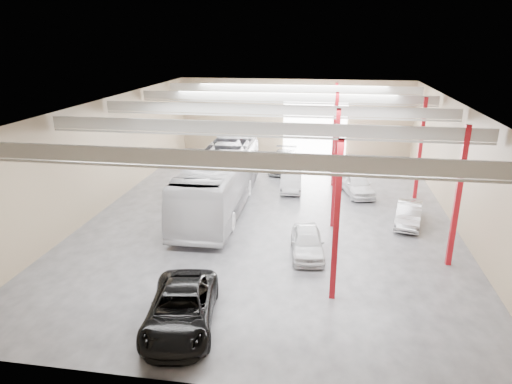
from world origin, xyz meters
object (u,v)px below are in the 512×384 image
(car_row_a, at_px, (307,242))
(car_row_c, at_px, (284,161))
(black_sedan, at_px, (181,309))
(car_right_near, at_px, (409,214))
(car_row_b, at_px, (291,180))
(car_right_far, at_px, (357,184))
(coach_bus, at_px, (220,181))

(car_row_a, relative_size, car_row_c, 0.76)
(black_sedan, xyz_separation_m, car_row_a, (4.50, 7.00, -0.07))
(car_row_c, height_order, car_right_near, car_row_c)
(black_sedan, xyz_separation_m, car_right_near, (10.30, 11.96, -0.10))
(car_row_a, bearing_deg, black_sedan, -129.37)
(car_row_b, height_order, car_right_far, car_right_far)
(coach_bus, relative_size, car_right_far, 3.18)
(car_row_b, xyz_separation_m, car_right_near, (7.55, -5.54, -0.04))
(car_row_a, distance_m, car_right_near, 7.63)
(car_row_a, bearing_deg, car_right_near, 33.89)
(coach_bus, height_order, car_right_far, coach_bus)
(car_row_a, distance_m, car_row_c, 15.95)
(car_right_far, bearing_deg, black_sedan, -128.08)
(coach_bus, bearing_deg, car_row_c, 70.99)
(car_right_near, bearing_deg, car_row_a, -127.83)
(car_row_a, distance_m, car_right_far, 10.59)
(car_row_a, bearing_deg, car_row_c, 93.57)
(car_row_a, height_order, car_row_c, car_row_c)
(car_row_a, xyz_separation_m, car_row_b, (-1.75, 10.50, 0.01))
(car_row_b, xyz_separation_m, car_row_c, (-1.08, 5.20, 0.07))
(car_row_c, bearing_deg, car_right_far, -43.70)
(car_right_near, bearing_deg, car_right_far, 129.95)
(black_sedan, relative_size, car_row_a, 1.36)
(black_sedan, xyz_separation_m, car_row_c, (1.67, 22.70, 0.01))
(coach_bus, bearing_deg, car_row_b, 46.34)
(coach_bus, relative_size, car_right_near, 3.41)
(car_row_c, relative_size, car_right_near, 1.34)
(coach_bus, distance_m, car_row_b, 6.40)
(black_sedan, height_order, car_row_c, car_row_c)
(coach_bus, height_order, car_row_b, coach_bus)
(black_sedan, height_order, car_right_far, black_sedan)
(car_right_near, bearing_deg, car_row_c, 140.41)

